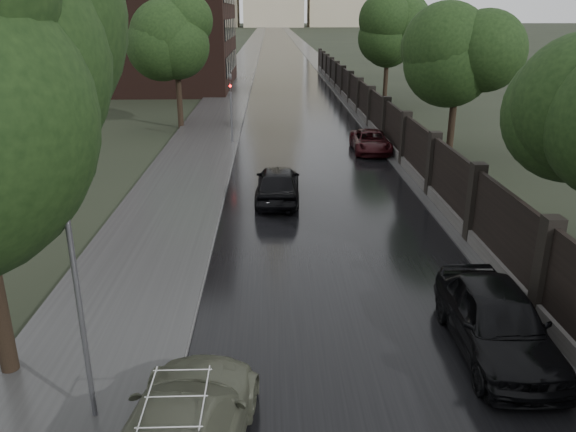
{
  "coord_description": "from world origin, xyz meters",
  "views": [
    {
      "loc": [
        -2.06,
        -7.19,
        7.24
      ],
      "look_at": [
        -1.57,
        8.56,
        1.5
      ],
      "focal_mm": 35.0,
      "sensor_mm": 36.0,
      "label": 1
    }
  ],
  "objects_px": {
    "tree_left_far": "(176,46)",
    "tree_right_c": "(388,42)",
    "traffic_light": "(231,103)",
    "hatchback_left": "(278,183)",
    "car_right_near": "(497,321)",
    "tree_right_b": "(458,60)",
    "car_right_far": "(371,141)",
    "lamp_post": "(78,295)"
  },
  "relations": [
    {
      "from": "tree_left_far",
      "to": "tree_right_c",
      "type": "distance_m",
      "value": 18.45
    },
    {
      "from": "tree_left_far",
      "to": "tree_right_c",
      "type": "xyz_separation_m",
      "value": [
        15.5,
        10.0,
        -0.29
      ]
    },
    {
      "from": "tree_left_far",
      "to": "traffic_light",
      "type": "xyz_separation_m",
      "value": [
        3.7,
        -5.01,
        -2.84
      ]
    },
    {
      "from": "hatchback_left",
      "to": "car_right_near",
      "type": "height_order",
      "value": "car_right_near"
    },
    {
      "from": "traffic_light",
      "to": "hatchback_left",
      "type": "height_order",
      "value": "traffic_light"
    },
    {
      "from": "tree_left_far",
      "to": "tree_right_b",
      "type": "height_order",
      "value": "tree_left_far"
    },
    {
      "from": "tree_right_b",
      "to": "car_right_far",
      "type": "relative_size",
      "value": 1.67
    },
    {
      "from": "tree_right_c",
      "to": "car_right_near",
      "type": "relative_size",
      "value": 1.5
    },
    {
      "from": "lamp_post",
      "to": "hatchback_left",
      "type": "bearing_deg",
      "value": 74.55
    },
    {
      "from": "tree_right_b",
      "to": "hatchback_left",
      "type": "height_order",
      "value": "tree_right_b"
    },
    {
      "from": "tree_left_far",
      "to": "car_right_far",
      "type": "xyz_separation_m",
      "value": [
        11.4,
        -7.15,
        -4.66
      ]
    },
    {
      "from": "lamp_post",
      "to": "traffic_light",
      "type": "xyz_separation_m",
      "value": [
        1.1,
        23.49,
        -0.27
      ]
    },
    {
      "from": "traffic_light",
      "to": "car_right_far",
      "type": "height_order",
      "value": "traffic_light"
    },
    {
      "from": "tree_right_c",
      "to": "hatchback_left",
      "type": "distance_m",
      "value": 27.45
    },
    {
      "from": "lamp_post",
      "to": "traffic_light",
      "type": "distance_m",
      "value": 23.52
    },
    {
      "from": "tree_right_c",
      "to": "car_right_far",
      "type": "bearing_deg",
      "value": -103.44
    },
    {
      "from": "tree_left_far",
      "to": "lamp_post",
      "type": "xyz_separation_m",
      "value": [
        2.6,
        -28.5,
        -2.57
      ]
    },
    {
      "from": "tree_left_far",
      "to": "traffic_light",
      "type": "relative_size",
      "value": 1.85
    },
    {
      "from": "tree_left_far",
      "to": "traffic_light",
      "type": "height_order",
      "value": "tree_left_far"
    },
    {
      "from": "tree_right_b",
      "to": "traffic_light",
      "type": "xyz_separation_m",
      "value": [
        -11.8,
        2.99,
        -2.55
      ]
    },
    {
      "from": "lamp_post",
      "to": "car_right_near",
      "type": "height_order",
      "value": "lamp_post"
    },
    {
      "from": "lamp_post",
      "to": "tree_right_b",
      "type": "bearing_deg",
      "value": 57.82
    },
    {
      "from": "tree_right_b",
      "to": "traffic_light",
      "type": "distance_m",
      "value": 12.44
    },
    {
      "from": "traffic_light",
      "to": "car_right_far",
      "type": "relative_size",
      "value": 0.95
    },
    {
      "from": "tree_left_far",
      "to": "car_right_near",
      "type": "relative_size",
      "value": 1.59
    },
    {
      "from": "lamp_post",
      "to": "car_right_near",
      "type": "distance_m",
      "value": 8.78
    },
    {
      "from": "tree_left_far",
      "to": "car_right_far",
      "type": "relative_size",
      "value": 1.76
    },
    {
      "from": "car_right_near",
      "to": "tree_right_b",
      "type": "bearing_deg",
      "value": 77.08
    },
    {
      "from": "hatchback_left",
      "to": "car_right_near",
      "type": "bearing_deg",
      "value": 115.53
    },
    {
      "from": "hatchback_left",
      "to": "tree_left_far",
      "type": "bearing_deg",
      "value": -65.95
    },
    {
      "from": "lamp_post",
      "to": "car_right_far",
      "type": "distance_m",
      "value": 23.19
    },
    {
      "from": "hatchback_left",
      "to": "tree_right_b",
      "type": "bearing_deg",
      "value": -138.98
    },
    {
      "from": "tree_left_far",
      "to": "hatchback_left",
      "type": "distance_m",
      "value": 17.27
    },
    {
      "from": "tree_left_far",
      "to": "car_right_near",
      "type": "xyz_separation_m",
      "value": [
        10.92,
        -26.43,
        -4.45
      ]
    },
    {
      "from": "tree_right_c",
      "to": "lamp_post",
      "type": "distance_m",
      "value": 40.67
    },
    {
      "from": "traffic_light",
      "to": "lamp_post",
      "type": "bearing_deg",
      "value": -92.68
    },
    {
      "from": "tree_right_c",
      "to": "tree_right_b",
      "type": "bearing_deg",
      "value": -90.0
    },
    {
      "from": "car_right_near",
      "to": "traffic_light",
      "type": "bearing_deg",
      "value": 109.65
    },
    {
      "from": "car_right_far",
      "to": "car_right_near",
      "type": "bearing_deg",
      "value": -90.5
    },
    {
      "from": "car_right_near",
      "to": "tree_right_c",
      "type": "bearing_deg",
      "value": 83.87
    },
    {
      "from": "tree_right_b",
      "to": "hatchback_left",
      "type": "bearing_deg",
      "value": -141.2
    },
    {
      "from": "car_right_near",
      "to": "car_right_far",
      "type": "height_order",
      "value": "car_right_near"
    }
  ]
}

